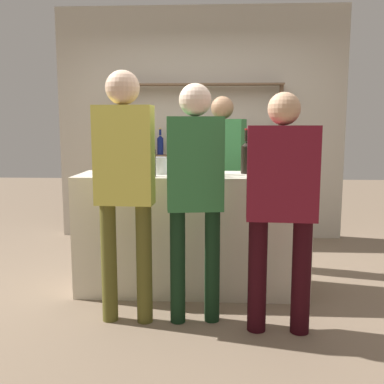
% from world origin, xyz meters
% --- Properties ---
extents(ground_plane, '(16.00, 16.00, 0.00)m').
position_xyz_m(ground_plane, '(0.00, 0.00, 0.00)').
color(ground_plane, '#7A6651').
extents(bar_counter, '(1.90, 0.59, 0.99)m').
position_xyz_m(bar_counter, '(0.00, 0.00, 0.50)').
color(bar_counter, beige).
rests_on(bar_counter, ground_plane).
extents(back_wall, '(3.50, 0.12, 2.80)m').
position_xyz_m(back_wall, '(0.00, 1.89, 1.40)').
color(back_wall, '#B2A899').
rests_on(back_wall, ground_plane).
extents(back_shelf, '(1.96, 0.18, 1.88)m').
position_xyz_m(back_shelf, '(0.01, 1.71, 1.23)').
color(back_shelf, brown).
rests_on(back_shelf, ground_plane).
extents(counter_bottle_0, '(0.09, 0.09, 0.31)m').
position_xyz_m(counter_bottle_0, '(0.11, -0.14, 1.11)').
color(counter_bottle_0, '#0F1956').
rests_on(counter_bottle_0, bar_counter).
extents(counter_bottle_1, '(0.09, 0.09, 0.38)m').
position_xyz_m(counter_bottle_1, '(0.45, 0.08, 1.14)').
color(counter_bottle_1, black).
rests_on(counter_bottle_1, bar_counter).
extents(counter_bottle_2, '(0.08, 0.08, 0.31)m').
position_xyz_m(counter_bottle_2, '(-0.45, 0.18, 1.11)').
color(counter_bottle_2, black).
rests_on(counter_bottle_2, bar_counter).
extents(counter_bottle_3, '(0.08, 0.08, 0.37)m').
position_xyz_m(counter_bottle_3, '(0.17, -0.00, 1.14)').
color(counter_bottle_3, black).
rests_on(counter_bottle_3, bar_counter).
extents(counter_bottle_4, '(0.07, 0.07, 0.34)m').
position_xyz_m(counter_bottle_4, '(-0.31, -0.18, 1.12)').
color(counter_bottle_4, black).
rests_on(counter_bottle_4, bar_counter).
extents(wine_glass, '(0.07, 0.07, 0.15)m').
position_xyz_m(wine_glass, '(0.09, 0.09, 1.10)').
color(wine_glass, silver).
rests_on(wine_glass, bar_counter).
extents(ice_bucket, '(0.22, 0.22, 0.21)m').
position_xyz_m(ice_bucket, '(0.71, 0.00, 1.10)').
color(ice_bucket, '#846647').
rests_on(ice_bucket, bar_counter).
extents(cork_jar, '(0.14, 0.14, 0.14)m').
position_xyz_m(cork_jar, '(-0.27, 0.01, 1.06)').
color(cork_jar, silver).
rests_on(cork_jar, bar_counter).
extents(customer_left, '(0.41, 0.23, 1.76)m').
position_xyz_m(customer_left, '(-0.43, -0.66, 1.06)').
color(customer_left, brown).
rests_on(customer_left, ground_plane).
extents(customer_center, '(0.40, 0.22, 1.67)m').
position_xyz_m(customer_center, '(0.06, -0.64, 1.01)').
color(customer_center, black).
rests_on(customer_center, ground_plane).
extents(server_behind_counter, '(0.48, 0.32, 1.67)m').
position_xyz_m(server_behind_counter, '(0.26, 0.74, 0.98)').
color(server_behind_counter, black).
rests_on(server_behind_counter, ground_plane).
extents(customer_right, '(0.47, 0.22, 1.61)m').
position_xyz_m(customer_right, '(0.63, -0.77, 0.94)').
color(customer_right, black).
rests_on(customer_right, ground_plane).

